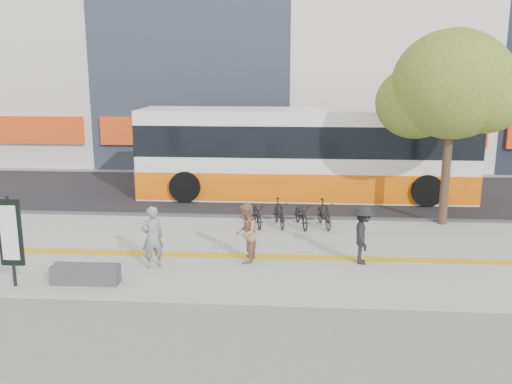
# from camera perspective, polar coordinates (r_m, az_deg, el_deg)

# --- Properties ---
(ground) EXTENTS (120.00, 120.00, 0.00)m
(ground) POSITION_cam_1_polar(r_m,az_deg,el_deg) (14.44, -5.55, -8.11)
(ground) COLOR slate
(ground) RESTS_ON ground
(sidewalk) EXTENTS (40.00, 7.00, 0.08)m
(sidewalk) POSITION_cam_1_polar(r_m,az_deg,el_deg) (15.81, -4.64, -6.06)
(sidewalk) COLOR gray
(sidewalk) RESTS_ON ground
(tactile_strip) EXTENTS (40.00, 0.45, 0.01)m
(tactile_strip) POSITION_cam_1_polar(r_m,az_deg,el_deg) (15.33, -4.93, -6.50)
(tactile_strip) COLOR #C09416
(tactile_strip) RESTS_ON sidewalk
(street) EXTENTS (40.00, 8.00, 0.06)m
(street) POSITION_cam_1_polar(r_m,az_deg,el_deg) (22.98, -1.78, -0.07)
(street) COLOR black
(street) RESTS_ON ground
(curb) EXTENTS (40.00, 0.25, 0.14)m
(curb) POSITION_cam_1_polar(r_m,az_deg,el_deg) (19.12, -3.03, -2.61)
(curb) COLOR #373639
(curb) RESTS_ON ground
(bench) EXTENTS (1.60, 0.45, 0.45)m
(bench) POSITION_cam_1_polar(r_m,az_deg,el_deg) (13.93, -17.14, -8.10)
(bench) COLOR #373639
(bench) RESTS_ON sidewalk
(signboard) EXTENTS (0.55, 0.10, 2.20)m
(signboard) POSITION_cam_1_polar(r_m,az_deg,el_deg) (14.00, -24.00, -3.96)
(signboard) COLOR black
(signboard) RESTS_ON sidewalk
(street_tree) EXTENTS (4.40, 3.80, 6.31)m
(street_tree) POSITION_cam_1_polar(r_m,az_deg,el_deg) (18.74, 19.43, 10.17)
(street_tree) COLOR #352218
(street_tree) RESTS_ON sidewalk
(bus) EXTENTS (13.01, 3.09, 3.46)m
(bus) POSITION_cam_1_polar(r_m,az_deg,el_deg) (22.06, 5.01, 3.74)
(bus) COLOR white
(bus) RESTS_ON street
(bicycle_row) EXTENTS (2.98, 1.61, 0.89)m
(bicycle_row) POSITION_cam_1_polar(r_m,az_deg,el_deg) (17.89, 3.48, -2.25)
(bicycle_row) COLOR black
(bicycle_row) RESTS_ON sidewalk
(seated_woman) EXTENTS (0.70, 0.65, 1.62)m
(seated_woman) POSITION_cam_1_polar(r_m,az_deg,el_deg) (14.41, -10.63, -4.59)
(seated_woman) COLOR black
(seated_woman) RESTS_ON sidewalk
(pedestrian_tan) EXTENTS (0.69, 0.84, 1.58)m
(pedestrian_tan) POSITION_cam_1_polar(r_m,az_deg,el_deg) (14.55, -1.05, -4.26)
(pedestrian_tan) COLOR #996B4B
(pedestrian_tan) RESTS_ON sidewalk
(pedestrian_dark) EXTENTS (0.64, 1.04, 1.55)m
(pedestrian_dark) POSITION_cam_1_polar(r_m,az_deg,el_deg) (14.73, 10.99, -4.34)
(pedestrian_dark) COLOR black
(pedestrian_dark) RESTS_ON sidewalk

